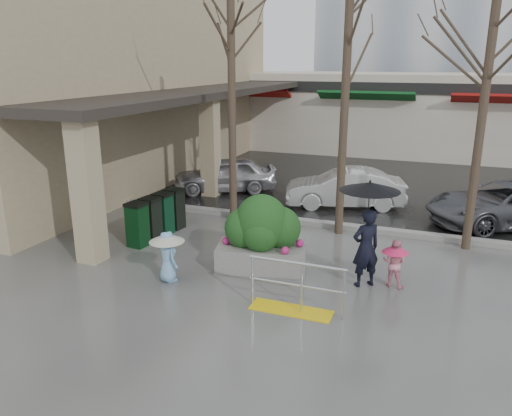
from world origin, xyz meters
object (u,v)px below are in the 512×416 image
Objects in this scene: tree_west at (231,43)px; car_a at (225,175)px; tree_midwest at (348,35)px; car_c at (506,204)px; tree_mideast at (491,50)px; handrail at (294,293)px; car_b at (345,188)px; woman at (367,224)px; news_boxes at (157,216)px; child_blue at (167,251)px; child_pink at (394,260)px; planter at (262,234)px.

tree_west is 5.67m from car_a.
tree_midwest reaches higher than car_c.
tree_mideast is 5.00m from car_c.
handrail is 0.50× the size of car_b.
tree_midwest is 5.13m from woman.
car_a is 4.50m from car_b.
handrail is 0.90× the size of news_boxes.
news_boxes is 0.56× the size of car_b.
tree_mideast is 2.80× the size of woman.
child_blue is at bearing -84.87° from tree_west.
car_a is (-8.17, 3.09, -4.23)m from tree_mideast.
child_pink is 2.95m from planter.
woman is 5.92m from news_boxes.
car_a is at bearing -43.86° from child_blue.
planter is (-4.44, -3.07, -4.02)m from tree_mideast.
car_c reaches higher than child_blue.
tree_midwest is (-0.16, 4.80, 4.86)m from handrail.
tree_midwest is 5.79m from child_pink.
handrail is 0.42× the size of car_c.
woman is 6.47m from car_c.
planter reaches higher than news_boxes.
news_boxes is at bearing -165.22° from tree_mideast.
child_blue is 0.30× the size of car_b.
tree_mideast reaches higher than child_blue.
tree_midwest is 1.08× the size of tree_mideast.
news_boxes is at bearing -23.00° from child_blue.
child_pink is 6.41m from news_boxes.
news_boxes is 0.47× the size of car_c.
child_pink is at bearing -116.91° from tree_mideast.
car_b is at bearing 98.29° from tree_midwest.
planter is 5.79m from car_b.
tree_west is 1.78× the size of car_b.
tree_midwest is 3.02× the size of woman.
news_boxes is at bearing -155.52° from tree_midwest.
tree_midwest is 6.80m from car_c.
child_pink is (1.64, 1.85, 0.22)m from handrail.
child_pink is at bearing -58.65° from tree_midwest.
car_a is 9.26m from car_c.
handrail is at bearing 4.47° from car_a.
car_c reaches higher than handrail.
tree_west is 1.50× the size of car_c.
tree_midwest is 3.17× the size of planter.
tree_midwest is at bearing -91.29° from child_blue.
child_pink is at bearing -131.03° from child_blue.
child_blue reaches higher than child_pink.
news_boxes is at bearing 149.93° from handrail.
car_c is (4.37, 2.45, -4.60)m from tree_midwest.
tree_west is 6.57m from woman.
handrail is 2.19m from woman.
car_a reaches higher than child_blue.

